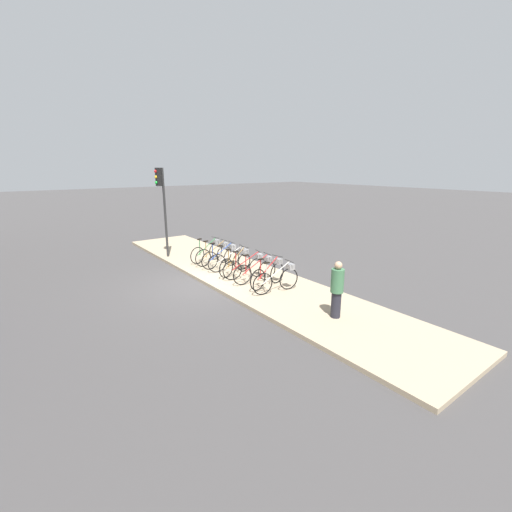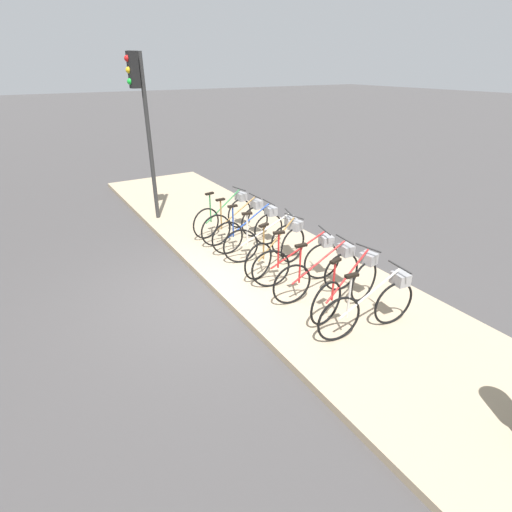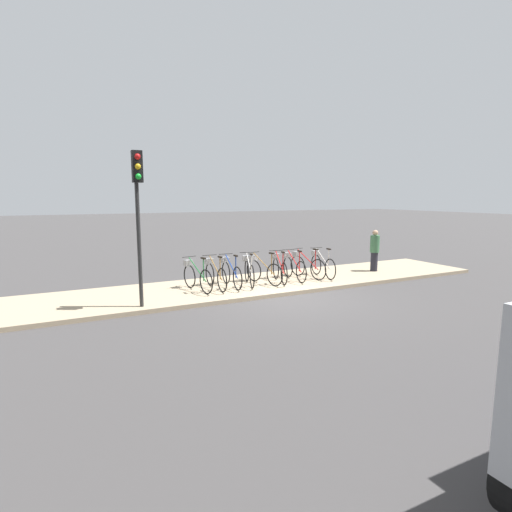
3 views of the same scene
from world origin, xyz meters
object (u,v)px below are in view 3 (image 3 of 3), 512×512
at_px(parked_bicycle_7, 306,265).
at_px(parked_bicycle_1, 215,273).
at_px(parked_bicycle_2, 230,272).
at_px(parked_bicycle_3, 249,270).
at_px(parked_bicycle_5, 279,268).
at_px(parked_bicycle_6, 293,266).
at_px(parked_bicycle_0, 196,275).
at_px(parked_bicycle_4, 262,269).
at_px(traffic_light, 138,197).
at_px(parked_bicycle_8, 322,264).
at_px(pedestrian, 375,250).

bearing_deg(parked_bicycle_7, parked_bicycle_1, -178.16).
xyz_separation_m(parked_bicycle_1, parked_bicycle_2, (0.53, 0.02, 0.00)).
xyz_separation_m(parked_bicycle_3, parked_bicycle_5, (1.10, -0.02, 0.00)).
xyz_separation_m(parked_bicycle_2, parked_bicycle_6, (2.28, 0.00, 0.00)).
height_order(parked_bicycle_0, parked_bicycle_6, same).
xyz_separation_m(parked_bicycle_1, parked_bicycle_4, (1.61, -0.03, 0.00)).
height_order(parked_bicycle_0, parked_bicycle_3, same).
bearing_deg(parked_bicycle_2, traffic_light, -157.48).
relative_size(parked_bicycle_2, parked_bicycle_8, 1.00).
bearing_deg(parked_bicycle_3, parked_bicycle_4, -6.60).
distance_m(parked_bicycle_4, pedestrian, 4.75).
bearing_deg(parked_bicycle_4, parked_bicycle_1, 179.10).
distance_m(parked_bicycle_5, traffic_light, 5.33).
relative_size(parked_bicycle_1, parked_bicycle_2, 1.00).
relative_size(parked_bicycle_5, parked_bicycle_7, 0.99).
height_order(parked_bicycle_7, pedestrian, pedestrian).
relative_size(parked_bicycle_4, parked_bicycle_5, 1.00).
height_order(parked_bicycle_2, parked_bicycle_8, same).
distance_m(parked_bicycle_2, parked_bicycle_4, 1.08).
bearing_deg(parked_bicycle_6, parked_bicycle_8, -0.81).
xyz_separation_m(parked_bicycle_3, parked_bicycle_8, (2.80, -0.03, 0.00)).
xyz_separation_m(parked_bicycle_0, parked_bicycle_8, (4.56, 0.02, 0.00)).
xyz_separation_m(parked_bicycle_2, parked_bicycle_5, (1.73, -0.01, 0.00)).
bearing_deg(parked_bicycle_2, parked_bicycle_5, -0.28).
relative_size(parked_bicycle_6, parked_bicycle_7, 1.01).
distance_m(parked_bicycle_0, parked_bicycle_6, 3.41).
relative_size(parked_bicycle_0, pedestrian, 1.09).
bearing_deg(parked_bicycle_0, parked_bicycle_2, 1.63).
bearing_deg(parked_bicycle_6, traffic_light, -166.89).
relative_size(parked_bicycle_4, pedestrian, 1.08).
height_order(parked_bicycle_2, parked_bicycle_3, same).
height_order(parked_bicycle_4, parked_bicycle_7, same).
distance_m(parked_bicycle_4, traffic_light, 4.76).
bearing_deg(parked_bicycle_5, parked_bicycle_0, -179.52).
bearing_deg(parked_bicycle_3, parked_bicycle_8, -0.52).
relative_size(parked_bicycle_5, traffic_light, 0.43).
height_order(parked_bicycle_3, parked_bicycle_6, same).
relative_size(parked_bicycle_2, parked_bicycle_5, 1.03).
bearing_deg(parked_bicycle_6, pedestrian, -0.49).
xyz_separation_m(parked_bicycle_0, traffic_light, (-1.80, -1.18, 2.30)).
bearing_deg(traffic_light, parked_bicycle_5, 14.49).
bearing_deg(parked_bicycle_0, parked_bicycle_3, 1.37).
relative_size(parked_bicycle_4, traffic_light, 0.43).
bearing_deg(parked_bicycle_5, parked_bicycle_8, -0.24).
height_order(parked_bicycle_2, pedestrian, pedestrian).
bearing_deg(parked_bicycle_0, traffic_light, -146.74).
relative_size(parked_bicycle_1, pedestrian, 1.11).
bearing_deg(parked_bicycle_1, parked_bicycle_4, -0.90).
bearing_deg(parked_bicycle_8, parked_bicycle_1, -179.99).
xyz_separation_m(parked_bicycle_3, parked_bicycle_7, (2.21, 0.08, 0.00)).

